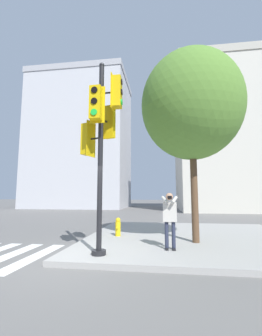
{
  "coord_description": "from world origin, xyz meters",
  "views": [
    {
      "loc": [
        2.36,
        -5.72,
        1.71
      ],
      "look_at": [
        1.41,
        1.03,
        2.53
      ],
      "focal_mm": 24.0,
      "sensor_mm": 36.0,
      "label": 1
    }
  ],
  "objects_px": {
    "street_tree": "(191,105)",
    "fire_hydrant": "(118,227)",
    "person_photographer": "(170,215)",
    "traffic_signal_pole": "(102,129)"
  },
  "relations": [
    {
      "from": "street_tree",
      "to": "fire_hydrant",
      "type": "height_order",
      "value": "street_tree"
    },
    {
      "from": "person_photographer",
      "to": "street_tree",
      "type": "distance_m",
      "value": 4.03
    },
    {
      "from": "person_photographer",
      "to": "street_tree",
      "type": "xyz_separation_m",
      "value": [
        0.88,
        1.11,
        3.77
      ]
    },
    {
      "from": "person_photographer",
      "to": "traffic_signal_pole",
      "type": "bearing_deg",
      "value": -156.12
    },
    {
      "from": "person_photographer",
      "to": "fire_hydrant",
      "type": "relative_size",
      "value": 2.34
    },
    {
      "from": "traffic_signal_pole",
      "to": "street_tree",
      "type": "bearing_deg",
      "value": 35.2
    },
    {
      "from": "traffic_signal_pole",
      "to": "person_photographer",
      "type": "bearing_deg",
      "value": 23.88
    },
    {
      "from": "traffic_signal_pole",
      "to": "fire_hydrant",
      "type": "bearing_deg",
      "value": 91.26
    },
    {
      "from": "person_photographer",
      "to": "fire_hydrant",
      "type": "height_order",
      "value": "person_photographer"
    },
    {
      "from": "traffic_signal_pole",
      "to": "street_tree",
      "type": "distance_m",
      "value": 3.61
    }
  ]
}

